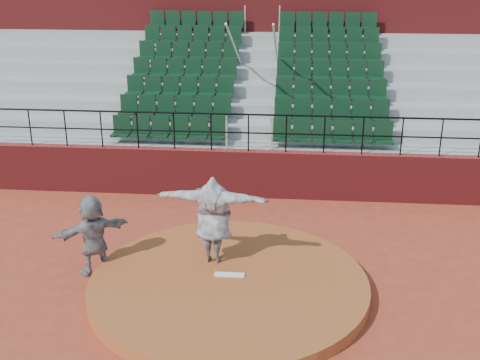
% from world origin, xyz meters
% --- Properties ---
extents(ground, '(90.00, 90.00, 0.00)m').
position_xyz_m(ground, '(0.00, 0.00, 0.00)').
color(ground, '#9E3923').
rests_on(ground, ground).
extents(pitchers_mound, '(5.50, 5.50, 0.25)m').
position_xyz_m(pitchers_mound, '(0.00, 0.00, 0.12)').
color(pitchers_mound, '#A45024').
rests_on(pitchers_mound, ground).
extents(pitching_rubber, '(0.60, 0.15, 0.03)m').
position_xyz_m(pitching_rubber, '(0.00, 0.15, 0.27)').
color(pitching_rubber, white).
rests_on(pitching_rubber, pitchers_mound).
extents(boundary_wall, '(24.00, 0.30, 1.30)m').
position_xyz_m(boundary_wall, '(0.00, 5.00, 0.65)').
color(boundary_wall, maroon).
rests_on(boundary_wall, ground).
extents(wall_railing, '(24.04, 0.05, 1.03)m').
position_xyz_m(wall_railing, '(0.00, 5.00, 2.03)').
color(wall_railing, black).
rests_on(wall_railing, boundary_wall).
extents(seating_deck, '(24.00, 5.97, 4.63)m').
position_xyz_m(seating_deck, '(0.00, 8.65, 1.44)').
color(seating_deck, '#989792').
rests_on(seating_deck, ground).
extents(press_box_facade, '(24.00, 3.00, 7.10)m').
position_xyz_m(press_box_facade, '(0.00, 12.60, 3.55)').
color(press_box_facade, maroon).
rests_on(press_box_facade, ground).
extents(pitcher, '(2.34, 0.82, 1.86)m').
position_xyz_m(pitcher, '(-0.39, 0.76, 1.18)').
color(pitcher, black).
rests_on(pitcher, pitchers_mound).
extents(fielder, '(1.59, 1.33, 1.72)m').
position_xyz_m(fielder, '(-2.85, 0.50, 0.86)').
color(fielder, black).
rests_on(fielder, ground).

